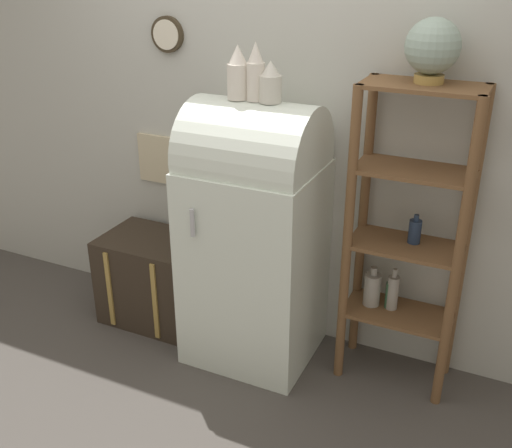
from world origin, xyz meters
name	(u,v)px	position (x,y,z in m)	size (l,w,h in m)	color
ground_plane	(237,371)	(0.00, 0.00, 0.00)	(12.00, 12.00, 0.00)	#4C4742
wall_back	(279,116)	(0.00, 0.57, 1.35)	(7.00, 0.09, 2.70)	#B7B7AD
refrigerator	(254,231)	(0.00, 0.24, 0.78)	(0.69, 0.65, 1.51)	silver
suitcase_trunk	(154,278)	(-0.73, 0.28, 0.28)	(0.61, 0.47, 0.57)	#33281E
shelf_unit	(406,234)	(0.79, 0.37, 0.87)	(0.59, 0.33, 1.64)	brown
globe	(433,48)	(0.81, 0.39, 1.79)	(0.25, 0.25, 0.29)	#AD8942
vase_left	(238,74)	(-0.09, 0.24, 1.63)	(0.11, 0.11, 0.27)	silver
vase_center	(256,74)	(0.01, 0.24, 1.64)	(0.09, 0.09, 0.29)	silver
vase_right	(271,83)	(0.09, 0.24, 1.60)	(0.11, 0.11, 0.20)	beige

